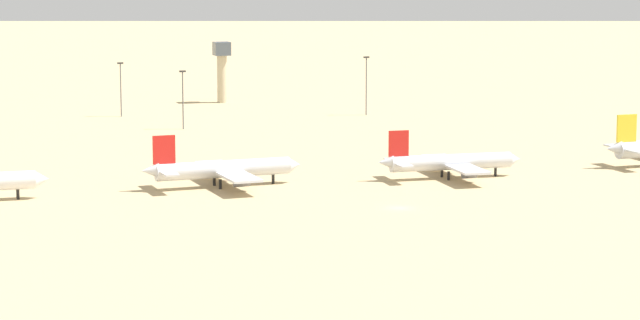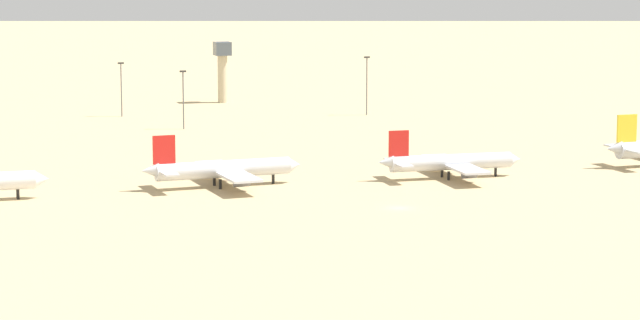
# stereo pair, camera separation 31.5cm
# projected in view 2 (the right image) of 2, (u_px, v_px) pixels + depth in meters

# --- Properties ---
(ground) EXTENTS (4000.00, 4000.00, 0.00)m
(ground) POSITION_uv_depth(u_px,v_px,m) (399.00, 208.00, 254.55)
(ground) COLOR tan
(parked_jet_red_2) EXTENTS (34.57, 29.11, 11.42)m
(parked_jet_red_2) POSITION_uv_depth(u_px,v_px,m) (222.00, 169.00, 277.53)
(parked_jet_red_2) COLOR silver
(parked_jet_red_2) RESTS_ON ground
(parked_jet_red_3) EXTENTS (32.78, 27.50, 10.84)m
(parked_jet_red_3) POSITION_uv_depth(u_px,v_px,m) (450.00, 162.00, 288.29)
(parked_jet_red_3) COLOR silver
(parked_jet_red_3) RESTS_ON ground
(control_tower) EXTENTS (5.20, 5.20, 19.93)m
(control_tower) POSITION_uv_depth(u_px,v_px,m) (222.00, 66.00, 437.92)
(control_tower) COLOR #C6B793
(control_tower) RESTS_ON ground
(light_pole_west) EXTENTS (1.80, 0.50, 16.29)m
(light_pole_west) POSITION_uv_depth(u_px,v_px,m) (121.00, 85.00, 399.86)
(light_pole_west) COLOR #59595E
(light_pole_west) RESTS_ON ground
(light_pole_mid) EXTENTS (1.80, 0.50, 16.37)m
(light_pole_mid) POSITION_uv_depth(u_px,v_px,m) (183.00, 95.00, 370.28)
(light_pole_mid) COLOR #59595E
(light_pole_mid) RESTS_ON ground
(light_pole_east) EXTENTS (1.80, 0.50, 17.79)m
(light_pole_east) POSITION_uv_depth(u_px,v_px,m) (367.00, 82.00, 403.34)
(light_pole_east) COLOR #59595E
(light_pole_east) RESTS_ON ground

